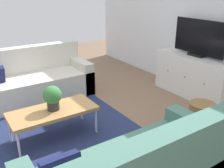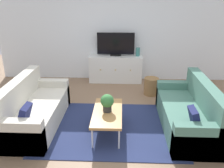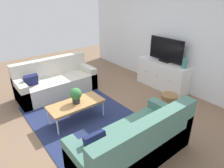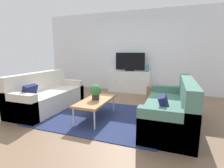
% 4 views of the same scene
% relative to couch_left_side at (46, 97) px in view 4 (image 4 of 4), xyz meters
% --- Properties ---
extents(ground_plane, '(10.00, 10.00, 0.00)m').
position_rel_couch_left_side_xyz_m(ground_plane, '(1.44, 0.10, -0.29)').
color(ground_plane, '#84664C').
extents(wall_back, '(6.40, 0.12, 2.70)m').
position_rel_couch_left_side_xyz_m(wall_back, '(1.44, 2.65, 1.06)').
color(wall_back, white).
rests_on(wall_back, ground_plane).
extents(area_rug, '(2.50, 1.90, 0.01)m').
position_rel_couch_left_side_xyz_m(area_rug, '(1.44, -0.05, -0.28)').
color(area_rug, navy).
rests_on(area_rug, ground_plane).
extents(couch_left_side, '(0.81, 1.89, 0.86)m').
position_rel_couch_left_side_xyz_m(couch_left_side, '(0.00, 0.00, 0.00)').
color(couch_left_side, beige).
rests_on(couch_left_side, ground_plane).
extents(couch_right_side, '(0.81, 1.89, 0.86)m').
position_rel_couch_left_side_xyz_m(couch_right_side, '(2.87, 0.00, 0.00)').
color(couch_right_side, '#4C7A6B').
rests_on(couch_right_side, ground_plane).
extents(coffee_table, '(0.50, 1.08, 0.39)m').
position_rel_couch_left_side_xyz_m(coffee_table, '(1.40, -0.18, 0.08)').
color(coffee_table, '#B7844C').
rests_on(coffee_table, ground_plane).
extents(potted_plant, '(0.23, 0.23, 0.31)m').
position_rel_couch_left_side_xyz_m(potted_plant, '(1.39, -0.16, 0.28)').
color(potted_plant, '#2D2D2D').
rests_on(potted_plant, coffee_table).
extents(tv_console, '(1.41, 0.47, 0.72)m').
position_rel_couch_left_side_xyz_m(tv_console, '(1.46, 2.37, 0.07)').
color(tv_console, white).
rests_on(tv_console, ground_plane).
extents(flat_screen_tv, '(0.98, 0.16, 0.61)m').
position_rel_couch_left_side_xyz_m(flat_screen_tv, '(1.46, 2.39, 0.74)').
color(flat_screen_tv, black).
rests_on(flat_screen_tv, tv_console).
extents(glass_vase, '(0.11, 0.11, 0.22)m').
position_rel_couch_left_side_xyz_m(glass_vase, '(2.05, 2.37, 0.54)').
color(glass_vase, teal).
rests_on(glass_vase, tv_console).
extents(wicker_basket, '(0.34, 0.34, 0.41)m').
position_rel_couch_left_side_xyz_m(wicker_basket, '(2.34, 1.51, -0.08)').
color(wicker_basket, olive).
rests_on(wicker_basket, ground_plane).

